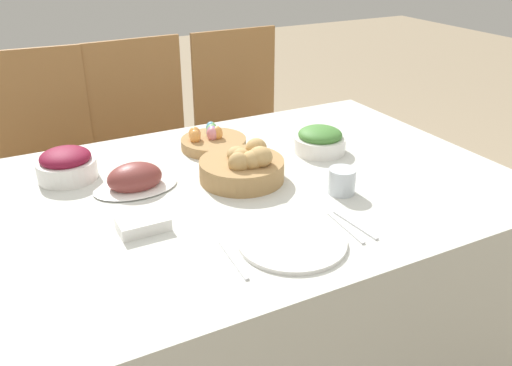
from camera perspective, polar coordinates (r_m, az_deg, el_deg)
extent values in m
cube|color=silver|center=(1.78, -1.48, -10.97)|extent=(1.60, 1.08, 0.74)
cylinder|color=olive|center=(2.25, -12.78, -7.28)|extent=(0.03, 0.03, 0.45)
cylinder|color=olive|center=(2.36, -3.80, -4.91)|extent=(0.03, 0.03, 0.45)
cylinder|color=olive|center=(2.58, -15.43, -3.08)|extent=(0.03, 0.03, 0.45)
cylinder|color=olive|center=(2.68, -7.45, -1.19)|extent=(0.03, 0.03, 0.45)
cube|color=olive|center=(2.35, -10.31, 1.04)|extent=(0.43, 0.43, 0.02)
cube|color=olive|center=(2.44, -12.45, 8.56)|extent=(0.42, 0.03, 0.52)
cylinder|color=olive|center=(2.38, -2.02, -4.57)|extent=(0.03, 0.03, 0.45)
cylinder|color=olive|center=(2.56, 5.80, -2.46)|extent=(0.03, 0.03, 0.45)
cylinder|color=olive|center=(2.70, -5.70, -0.88)|extent=(0.03, 0.03, 0.45)
cylinder|color=olive|center=(2.85, 1.49, 0.78)|extent=(0.03, 0.03, 0.45)
cube|color=olive|center=(2.51, -0.11, 3.13)|extent=(0.42, 0.42, 0.02)
cube|color=olive|center=(2.59, -2.25, 10.18)|extent=(0.42, 0.02, 0.52)
cylinder|color=olive|center=(2.23, -24.38, -9.55)|extent=(0.03, 0.03, 0.45)
cylinder|color=olive|center=(2.23, -14.46, -7.76)|extent=(0.03, 0.03, 0.45)
cylinder|color=olive|center=(2.56, -24.63, -4.83)|extent=(0.03, 0.03, 0.45)
cylinder|color=olive|center=(2.57, -16.07, -3.30)|extent=(0.03, 0.03, 0.45)
cube|color=olive|center=(2.28, -20.79, -1.15)|extent=(0.45, 0.45, 0.02)
cube|color=olive|center=(2.37, -22.22, 6.75)|extent=(0.42, 0.05, 0.52)
cylinder|color=#AD8451|center=(1.61, -1.51, 1.38)|extent=(0.25, 0.25, 0.06)
ellipsoid|color=tan|center=(1.63, 0.01, 3.72)|extent=(0.08, 0.08, 0.06)
ellipsoid|color=tan|center=(1.54, -1.83, 2.12)|extent=(0.08, 0.08, 0.06)
ellipsoid|color=tan|center=(1.61, -2.03, 3.02)|extent=(0.08, 0.08, 0.05)
ellipsoid|color=tan|center=(1.55, -0.41, 2.39)|extent=(0.08, 0.07, 0.06)
ellipsoid|color=tan|center=(1.56, 0.45, 2.76)|extent=(0.10, 0.10, 0.06)
ellipsoid|color=tan|center=(1.59, -1.60, 2.64)|extent=(0.07, 0.07, 0.06)
cylinder|color=#AD8451|center=(1.85, -4.48, 4.19)|extent=(0.22, 0.22, 0.03)
ellipsoid|color=#B27AD1|center=(1.84, -4.62, 5.26)|extent=(0.04, 0.04, 0.05)
ellipsoid|color=pink|center=(1.83, -4.62, 5.16)|extent=(0.04, 0.04, 0.05)
ellipsoid|color=#F29E4C|center=(1.84, -4.11, 5.25)|extent=(0.04, 0.04, 0.05)
ellipsoid|color=#F29E4C|center=(1.83, -6.47, 5.12)|extent=(0.04, 0.04, 0.05)
ellipsoid|color=#F29E4C|center=(1.81, -6.44, 4.88)|extent=(0.04, 0.04, 0.05)
ellipsoid|color=#7FCC7A|center=(1.86, -4.67, 5.48)|extent=(0.04, 0.04, 0.05)
ellipsoid|color=#60B2E0|center=(1.89, -4.76, 5.81)|extent=(0.04, 0.04, 0.04)
ellipsoid|color=#7FCC7A|center=(1.89, -4.70, 5.79)|extent=(0.03, 0.03, 0.04)
ellipsoid|color=white|center=(1.60, -12.55, -0.35)|extent=(0.24, 0.17, 0.01)
ellipsoid|color=brown|center=(1.59, -12.64, 0.56)|extent=(0.16, 0.12, 0.08)
cylinder|color=white|center=(1.82, 6.72, 4.05)|extent=(0.17, 0.17, 0.05)
ellipsoid|color=#478438|center=(1.81, 6.77, 5.09)|extent=(0.15, 0.15, 0.05)
cylinder|color=white|center=(1.71, -19.26, 1.37)|extent=(0.18, 0.18, 0.06)
ellipsoid|color=maroon|center=(1.69, -19.44, 2.57)|extent=(0.15, 0.15, 0.05)
cylinder|color=white|center=(1.30, 3.84, -6.23)|extent=(0.26, 0.26, 0.01)
cube|color=silver|center=(1.24, -2.39, -8.11)|extent=(0.02, 0.16, 0.00)
cube|color=silver|center=(1.38, 9.39, -4.66)|extent=(0.02, 0.16, 0.00)
cube|color=silver|center=(1.40, 10.38, -4.35)|extent=(0.02, 0.16, 0.00)
cylinder|color=silver|center=(1.54, 9.02, 0.21)|extent=(0.08, 0.08, 0.07)
cube|color=white|center=(1.38, -11.78, -4.26)|extent=(0.12, 0.08, 0.03)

